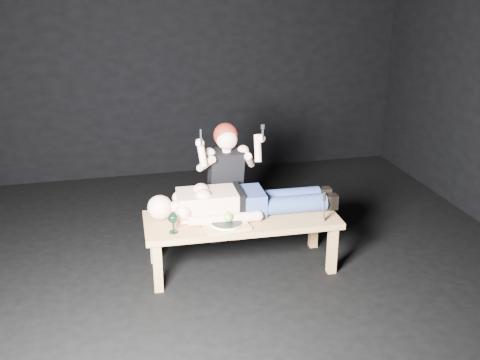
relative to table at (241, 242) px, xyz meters
The scene contains 13 objects.
ground 0.24m from the table, 120.66° to the right, with size 5.00×5.00×0.00m, color black.
back_wall 2.74m from the table, 91.00° to the left, with size 5.00×5.00×0.00m, color black.
table is the anchor object (origin of this frame).
lying_man 0.37m from the table, 61.32° to the left, with size 1.48×0.45×0.25m, color #D7A68E, non-canonical shape.
kneeling_woman 0.60m from the table, 94.69° to the left, with size 0.62×0.69×1.16m, color black, non-canonical shape.
serving_tray 0.32m from the table, 137.49° to the right, with size 0.34×0.24×0.02m, color tan.
plate 0.33m from the table, 137.49° to the right, with size 0.22×0.22×0.02m, color white.
apple 0.36m from the table, 135.73° to the right, with size 0.07×0.07×0.07m, color #59AC2A.
goblet 0.66m from the table, 164.71° to the right, with size 0.08×0.08×0.16m, color black, non-canonical shape.
fork_flat 0.46m from the table, 154.68° to the right, with size 0.01×0.16×0.01m, color #B2B2B7.
knife_flat 0.29m from the table, 83.36° to the right, with size 0.01×0.16×0.01m, color #B2B2B7.
spoon_flat 0.24m from the table, 111.38° to the right, with size 0.01×0.16×0.01m, color #B2B2B7.
carving_knife 0.74m from the table, 20.09° to the right, with size 0.03×0.04×0.25m, color #B2B2B7, non-canonical shape.
Camera 1 is at (-0.93, -3.97, 2.34)m, focal length 42.65 mm.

